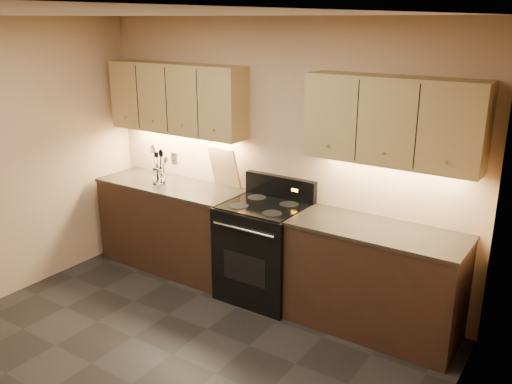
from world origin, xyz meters
TOP-DOWN VIEW (x-y plane):
  - floor at (0.00, 0.00)m, footprint 4.00×4.00m
  - ceiling at (0.00, 0.00)m, footprint 4.00×4.00m
  - wall_back at (0.00, 2.00)m, footprint 4.00×0.04m
  - wall_right at (2.00, 0.00)m, footprint 0.04×4.00m
  - counter_left at (-1.10, 1.70)m, footprint 1.62×0.62m
  - counter_right at (1.18, 1.70)m, footprint 1.46×0.62m
  - stove at (0.08, 1.68)m, footprint 0.76×0.68m
  - upper_cab_left at (-1.10, 1.85)m, footprint 1.60×0.30m
  - upper_cab_right at (1.18, 1.85)m, footprint 1.44×0.30m
  - outlet_plate at (-1.30, 1.99)m, footprint 0.08×0.01m
  - utensil_crock at (-1.22, 1.66)m, footprint 0.17×0.17m
  - cutting_board at (-0.57, 1.93)m, footprint 0.35×0.16m
  - wooden_spoon at (-1.24, 1.64)m, footprint 0.16×0.13m
  - black_spoon at (-1.23, 1.68)m, footprint 0.13×0.10m
  - black_turner at (-1.21, 1.63)m, footprint 0.15×0.14m
  - steel_spatula at (-1.19, 1.67)m, footprint 0.22×0.14m
  - steel_skimmer at (-1.18, 1.64)m, footprint 0.23×0.15m

SIDE VIEW (x-z plane):
  - floor at x=0.00m, z-range 0.00..0.00m
  - counter_left at x=-1.10m, z-range 0.00..0.93m
  - counter_right at x=1.18m, z-range 0.00..0.93m
  - stove at x=0.08m, z-range -0.09..1.05m
  - utensil_crock at x=-1.22m, z-range 0.92..1.09m
  - wooden_spoon at x=-1.24m, z-range 0.94..1.24m
  - black_turner at x=-1.21m, z-range 0.94..1.28m
  - outlet_plate at x=-1.30m, z-range 1.06..1.18m
  - black_spoon at x=-1.23m, z-range 0.94..1.30m
  - steel_spatula at x=-1.19m, z-range 0.94..1.34m
  - steel_skimmer at x=-1.18m, z-range 0.94..1.34m
  - cutting_board at x=-0.57m, z-range 0.93..1.35m
  - wall_back at x=0.00m, z-range 0.00..2.60m
  - wall_right at x=2.00m, z-range 0.00..2.60m
  - upper_cab_left at x=-1.10m, z-range 1.45..2.15m
  - upper_cab_right at x=1.18m, z-range 1.45..2.15m
  - ceiling at x=0.00m, z-range 2.60..2.60m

